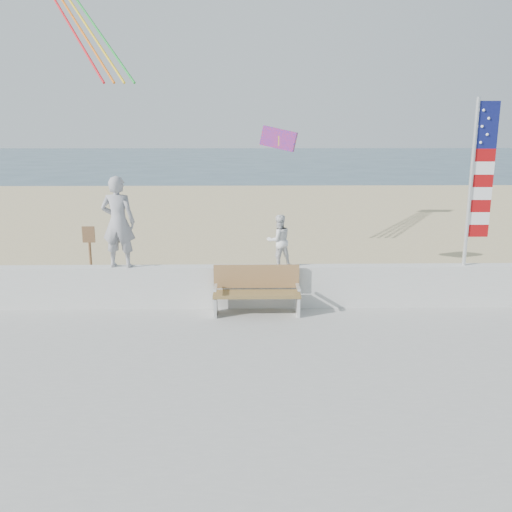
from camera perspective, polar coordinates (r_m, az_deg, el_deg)
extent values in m
plane|color=#2B4456|center=(10.06, -0.96, -9.87)|extent=(220.00, 220.00, 0.00)
cube|color=tan|center=(18.67, -1.03, 1.12)|extent=(90.00, 40.00, 0.08)
cube|color=#AAA9A4|center=(6.49, -0.87, -22.74)|extent=(50.00, 12.40, 0.10)
cube|color=silver|center=(11.74, -1.00, -3.21)|extent=(30.00, 0.35, 0.90)
imported|color=gray|center=(11.73, -14.30, 3.48)|extent=(0.75, 0.53, 1.93)
imported|color=white|center=(11.51, 2.42, 1.63)|extent=(0.65, 0.58, 1.12)
cube|color=olive|center=(11.21, 0.08, -4.04)|extent=(1.80, 0.50, 0.06)
cube|color=#9C7144|center=(11.39, 0.05, -2.15)|extent=(1.80, 0.05, 0.50)
cube|color=silver|center=(11.30, -4.25, -5.22)|extent=(0.06, 0.50, 0.40)
cube|color=white|center=(11.14, -4.30, -3.35)|extent=(0.06, 0.45, 0.05)
cube|color=white|center=(11.34, 4.39, -5.17)|extent=(0.06, 0.50, 0.40)
cube|color=silver|center=(11.17, 4.45, -3.30)|extent=(0.06, 0.45, 0.05)
cylinder|color=silver|center=(12.25, 21.68, 7.06)|extent=(0.08, 0.08, 3.50)
cube|color=#0F1451|center=(12.30, 23.22, 12.56)|extent=(0.44, 0.02, 0.95)
cube|color=#9E0A0C|center=(12.48, 22.31, 2.48)|extent=(0.44, 0.02, 0.26)
cube|color=white|center=(12.43, 22.42, 3.68)|extent=(0.44, 0.02, 0.26)
cube|color=#9E0A0C|center=(12.40, 22.53, 4.88)|extent=(0.44, 0.02, 0.26)
cube|color=white|center=(12.37, 22.63, 6.09)|extent=(0.44, 0.02, 0.26)
cube|color=#9E0A0C|center=(12.34, 22.74, 7.31)|extent=(0.44, 0.02, 0.26)
cube|color=white|center=(12.32, 22.85, 8.53)|extent=(0.44, 0.02, 0.26)
cube|color=#9E0A0C|center=(12.31, 22.96, 9.75)|extent=(0.44, 0.02, 0.26)
sphere|color=white|center=(12.24, 22.58, 10.98)|extent=(0.06, 0.06, 0.06)
sphere|color=white|center=(12.28, 23.17, 11.68)|extent=(0.06, 0.06, 0.06)
sphere|color=white|center=(12.24, 22.71, 12.47)|extent=(0.06, 0.06, 0.06)
sphere|color=white|center=(12.29, 23.30, 13.17)|extent=(0.06, 0.06, 0.06)
sphere|color=white|center=(12.24, 22.85, 13.96)|extent=(0.06, 0.06, 0.06)
cube|color=red|center=(13.82, 2.40, 12.24)|extent=(0.97, 0.46, 0.64)
cube|color=yellow|center=(13.83, 3.03, 12.03)|extent=(0.33, 0.25, 0.24)
cylinder|color=red|center=(18.09, -19.68, 22.94)|extent=(3.02, 3.27, 4.18)
cylinder|color=orange|center=(18.02, -18.95, 23.03)|extent=(3.11, 3.27, 4.18)
cylinder|color=yellow|center=(17.96, -18.20, 23.12)|extent=(3.21, 3.27, 4.18)
cylinder|color=green|center=(17.90, -17.46, 23.20)|extent=(3.31, 3.27, 4.18)
cylinder|color=brown|center=(14.60, -17.02, -0.31)|extent=(0.07, 0.07, 1.20)
cube|color=brown|center=(14.45, -17.21, 2.18)|extent=(0.32, 0.03, 0.42)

